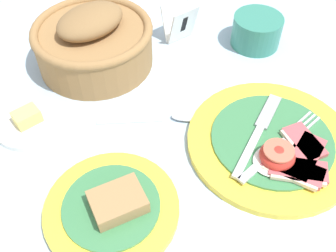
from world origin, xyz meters
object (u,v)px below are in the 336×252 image
at_px(breakfast_plate, 274,145).
at_px(number_card, 180,23).
at_px(bread_plate, 113,207).
at_px(butter_dish, 29,122).
at_px(sugar_cup, 257,30).
at_px(bread_basket, 94,41).
at_px(teaspoon_by_saucer, 176,116).

relative_size(breakfast_plate, number_card, 3.55).
xyz_separation_m(bread_plate, butter_dish, (-0.06, 0.21, -0.00)).
bearing_deg(breakfast_plate, sugar_cup, 60.11).
bearing_deg(breakfast_plate, bread_plate, 176.50).
bearing_deg(bread_basket, breakfast_plate, -63.01).
xyz_separation_m(breakfast_plate, number_card, (0.01, 0.32, 0.03)).
bearing_deg(sugar_cup, number_card, 145.76).
distance_m(breakfast_plate, sugar_cup, 0.27).
xyz_separation_m(sugar_cup, butter_dish, (-0.45, -0.01, -0.02)).
bearing_deg(butter_dish, bread_plate, -74.11).
bearing_deg(butter_dish, breakfast_plate, -35.08).
distance_m(bread_plate, butter_dish, 0.22).
relative_size(breakfast_plate, sugar_cup, 2.74).
bearing_deg(teaspoon_by_saucer, butter_dish, -179.88).
distance_m(sugar_cup, teaspoon_by_saucer, 0.26).
bearing_deg(bread_plate, bread_basket, 72.80).
bearing_deg(number_card, bread_basket, 168.64).
xyz_separation_m(bread_basket, number_card, (0.17, -0.01, -0.01)).
bearing_deg(sugar_cup, butter_dish, -179.06).
xyz_separation_m(breakfast_plate, butter_dish, (-0.32, 0.22, -0.00)).
bearing_deg(teaspoon_by_saucer, bread_basket, 132.05).
relative_size(bread_plate, sugar_cup, 1.94).
bearing_deg(butter_dish, number_card, 15.61).
xyz_separation_m(breakfast_plate, teaspoon_by_saucer, (-0.10, 0.13, -0.01)).
distance_m(butter_dish, teaspoon_by_saucer, 0.24).
relative_size(bread_basket, number_card, 2.95).
relative_size(bread_basket, teaspoon_by_saucer, 1.18).
height_order(breakfast_plate, butter_dish, breakfast_plate).
bearing_deg(breakfast_plate, teaspoon_by_saucer, 128.93).
bearing_deg(teaspoon_by_saucer, number_card, 84.03).
height_order(breakfast_plate, number_card, number_card).
bearing_deg(number_card, bread_plate, -140.78).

